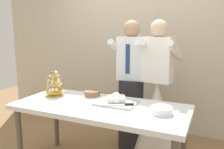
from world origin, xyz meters
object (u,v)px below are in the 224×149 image
dessert_table (100,112)px  cupcake_stand (54,85)px  person_bride (156,108)px  person_groom (131,93)px  round_cake (92,94)px  plate_stack (161,110)px  main_cake_tray (116,100)px

dessert_table → cupcake_stand: bearing=171.1°
cupcake_stand → person_bride: 1.27m
person_groom → round_cake: bearing=-124.9°
plate_stack → person_groom: (-0.54, 0.69, -0.06)m
cupcake_stand → person_bride: person_bride is taller
main_cake_tray → round_cake: 0.38m
cupcake_stand → person_groom: size_ratio=0.18×
person_bride → plate_stack: bearing=-73.3°
cupcake_stand → main_cake_tray: (0.79, 0.00, -0.09)m
round_cake → main_cake_tray: bearing=-20.6°
round_cake → person_groom: (0.32, 0.45, -0.06)m
cupcake_stand → person_groom: 0.96m
round_cake → dessert_table: bearing=-46.9°
cupcake_stand → plate_stack: (1.29, -0.10, -0.09)m
cupcake_stand → round_cake: 0.46m
dessert_table → main_cake_tray: bearing=36.6°
cupcake_stand → person_bride: (1.08, 0.58, -0.32)m
main_cake_tray → person_groom: 0.59m
round_cake → person_bride: person_bride is taller
round_cake → person_groom: size_ratio=0.14×
main_cake_tray → plate_stack: (0.50, -0.10, -0.01)m
dessert_table → cupcake_stand: cupcake_stand is taller
plate_stack → round_cake: size_ratio=0.86×
main_cake_tray → dessert_table: bearing=-143.4°
cupcake_stand → plate_stack: cupcake_stand is taller
plate_stack → person_bride: 0.75m
cupcake_stand → main_cake_tray: cupcake_stand is taller
cupcake_stand → main_cake_tray: 0.79m
person_bride → person_groom: bearing=178.8°
dessert_table → person_bride: 0.82m
main_cake_tray → person_groom: size_ratio=0.25×
main_cake_tray → round_cake: main_cake_tray is taller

